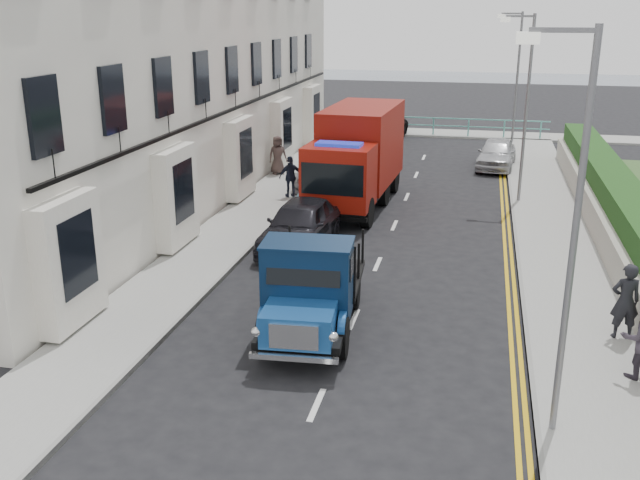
{
  "coord_description": "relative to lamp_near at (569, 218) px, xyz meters",
  "views": [
    {
      "loc": [
        2.69,
        -13.61,
        7.24
      ],
      "look_at": [
        -1.22,
        3.7,
        1.4
      ],
      "focal_mm": 40.0,
      "sensor_mm": 36.0,
      "label": 1
    }
  ],
  "objects": [
    {
      "name": "parked_car_front",
      "position": [
        -6.78,
        9.0,
        -3.23
      ],
      "size": [
        2.08,
        4.59,
        1.53
      ],
      "primitive_type": "imported",
      "rotation": [
        0.0,
        0.0,
        -0.06
      ],
      "color": "black",
      "rests_on": "ground"
    },
    {
      "name": "seafront_railing",
      "position": [
        -4.18,
        30.2,
        -3.42
      ],
      "size": [
        13.0,
        0.08,
        1.11
      ],
      "color": "#59B2A5",
      "rests_on": "ground"
    },
    {
      "name": "red_lorry",
      "position": [
        -5.93,
        14.41,
        -2.05
      ],
      "size": [
        2.72,
        7.08,
        3.65
      ],
      "rotation": [
        0.0,
        0.0,
        -0.05
      ],
      "color": "black",
      "rests_on": "ground"
    },
    {
      "name": "pavement_west",
      "position": [
        -9.38,
        11.0,
        -3.94
      ],
      "size": [
        2.4,
        38.0,
        0.12
      ],
      "primitive_type": "cube",
      "color": "gray",
      "rests_on": "ground"
    },
    {
      "name": "lamp_mid",
      "position": [
        0.0,
        16.0,
        0.0
      ],
      "size": [
        1.23,
        0.18,
        7.0
      ],
      "color": "slate",
      "rests_on": "ground"
    },
    {
      "name": "pavement_east",
      "position": [
        1.12,
        11.0,
        -3.94
      ],
      "size": [
        2.6,
        38.0,
        0.12
      ],
      "primitive_type": "cube",
      "color": "gray",
      "rests_on": "ground"
    },
    {
      "name": "pedestrian_west_far",
      "position": [
        -10.18,
        18.32,
        -3.03
      ],
      "size": [
        0.99,
        0.92,
        1.7
      ],
      "primitive_type": "imported",
      "rotation": [
        0.0,
        0.0,
        0.6
      ],
      "color": "#443531",
      "rests_on": "pavement_west"
    },
    {
      "name": "promenade",
      "position": [
        -4.18,
        31.0,
        -3.94
      ],
      "size": [
        30.0,
        2.5,
        0.12
      ],
      "primitive_type": "cube",
      "color": "gray",
      "rests_on": "ground"
    },
    {
      "name": "pedestrian_west_near",
      "position": [
        -8.58,
        14.58,
        -3.07
      ],
      "size": [
        1.0,
        0.84,
        1.61
      ],
      "primitive_type": "imported",
      "rotation": [
        0.0,
        0.0,
        3.71
      ],
      "color": "#1A1F2F",
      "rests_on": "pavement_west"
    },
    {
      "name": "lamp_near",
      "position": [
        0.0,
        0.0,
        0.0
      ],
      "size": [
        1.23,
        0.18,
        7.0
      ],
      "color": "slate",
      "rests_on": "ground"
    },
    {
      "name": "lamp_far",
      "position": [
        0.0,
        26.0,
        0.0
      ],
      "size": [
        1.23,
        0.18,
        7.0
      ],
      "color": "slate",
      "rests_on": "ground"
    },
    {
      "name": "pedestrian_east_near",
      "position": [
        1.92,
        4.14,
        -2.99
      ],
      "size": [
        0.71,
        0.53,
        1.77
      ],
      "primitive_type": "imported",
      "rotation": [
        0.0,
        0.0,
        3.31
      ],
      "color": "black",
      "rests_on": "pavement_east"
    },
    {
      "name": "parked_car_rear",
      "position": [
        -7.78,
        17.31,
        -3.24
      ],
      "size": [
        2.4,
        5.34,
        1.52
      ],
      "primitive_type": "imported",
      "rotation": [
        0.0,
        0.0,
        0.05
      ],
      "color": "#B9BABE",
      "rests_on": "ground"
    },
    {
      "name": "seafront_car_right",
      "position": [
        -0.68,
        22.25,
        -3.3
      ],
      "size": [
        2.03,
        4.21,
        1.39
      ],
      "primitive_type": "imported",
      "rotation": [
        0.0,
        0.0,
        -0.1
      ],
      "color": "#B4B5B9",
      "rests_on": "ground"
    },
    {
      "name": "garden_east",
      "position": [
        3.03,
        11.0,
        -3.1
      ],
      "size": [
        1.45,
        28.0,
        1.75
      ],
      "color": "#B2AD9E",
      "rests_on": "ground"
    },
    {
      "name": "parked_car_mid",
      "position": [
        -6.78,
        11.54,
        -3.38
      ],
      "size": [
        1.62,
        3.83,
        1.23
      ],
      "primitive_type": "imported",
      "rotation": [
        0.0,
        0.0,
        -0.09
      ],
      "color": "#59A2BF",
      "rests_on": "ground"
    },
    {
      "name": "ground",
      "position": [
        -4.18,
        2.0,
        -4.0
      ],
      "size": [
        120.0,
        120.0,
        0.0
      ],
      "primitive_type": "plane",
      "color": "black",
      "rests_on": "ground"
    },
    {
      "name": "bedford_lorry",
      "position": [
        -5.0,
        2.78,
        -2.92
      ],
      "size": [
        2.31,
        5.07,
        2.33
      ],
      "rotation": [
        0.0,
        0.0,
        0.08
      ],
      "color": "black",
      "rests_on": "ground"
    },
    {
      "name": "sea_plane",
      "position": [
        -4.18,
        62.0,
        -4.0
      ],
      "size": [
        120.0,
        120.0,
        0.0
      ],
      "primitive_type": "plane",
      "color": "#4C5968",
      "rests_on": "ground"
    },
    {
      "name": "terrace_west",
      "position": [
        -13.65,
        15.0,
        3.17
      ],
      "size": [
        6.31,
        30.2,
        14.25
      ],
      "color": "white",
      "rests_on": "ground"
    },
    {
      "name": "seafront_car_left",
      "position": [
        -7.63,
        28.53,
        -3.17
      ],
      "size": [
        4.51,
        6.52,
        1.65
      ],
      "primitive_type": "imported",
      "rotation": [
        0.0,
        0.0,
        2.81
      ],
      "color": "black",
      "rests_on": "ground"
    }
  ]
}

